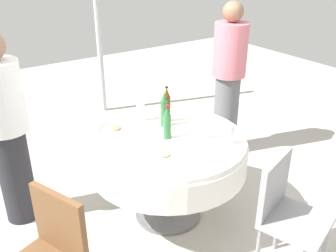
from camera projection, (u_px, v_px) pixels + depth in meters
ground_plane at (168, 214)px, 3.27m from camera, size 10.00×10.00×0.00m
dining_table at (168, 155)px, 3.02m from camera, size 1.25×1.25×0.74m
bottle_green_front at (164, 110)px, 3.08m from camera, size 0.06×0.06×0.30m
bottle_brown_mid at (167, 105)px, 3.16m from camera, size 0.06×0.06×0.31m
bottle_green_outer at (167, 123)px, 2.89m from camera, size 0.06×0.06×0.27m
wine_glass_left at (141, 108)px, 3.19m from camera, size 0.07×0.07×0.15m
wine_glass_south at (229, 131)px, 2.81m from camera, size 0.07×0.07×0.16m
wine_glass_north at (119, 142)px, 2.68m from camera, size 0.08×0.08×0.14m
wine_glass_rear at (205, 127)px, 2.90m from camera, size 0.07×0.07×0.14m
plate_far at (164, 155)px, 2.68m from camera, size 0.23×0.23×0.04m
plate_west at (116, 129)px, 3.06m from camera, size 0.20×0.20×0.04m
plate_near at (212, 124)px, 3.15m from camera, size 0.24×0.24×0.02m
fork_mid at (148, 131)px, 3.05m from camera, size 0.10×0.16×0.00m
fork_outer at (173, 114)px, 3.36m from camera, size 0.18×0.04×0.00m
person_front at (6, 129)px, 2.90m from camera, size 0.34×0.34×1.58m
person_mid at (228, 78)px, 3.91m from camera, size 0.34×0.34×1.62m
chair_north at (286, 209)px, 2.51m from camera, size 0.51×0.51×0.87m
tent_pole_main at (97, 16)px, 4.76m from camera, size 0.07×0.07×2.57m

